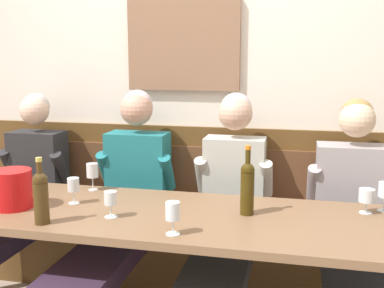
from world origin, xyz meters
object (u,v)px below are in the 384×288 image
(wall_bench, at_px, (183,246))
(ice_bucket, at_px, (12,189))
(wine_glass_right_end, at_px, (111,199))
(dining_table, at_px, (151,225))
(person_center_left_seat, at_px, (358,227))
(wine_bottle_amber_mid, at_px, (41,196))
(wine_glass_mid_right, at_px, (367,196))
(person_center_right_seat, at_px, (121,205))
(person_right_seat, at_px, (12,201))
(wine_bottle_clear_water, at_px, (247,186))
(wine_glass_by_bottle, at_px, (92,171))
(wine_glass_left_end, at_px, (73,186))
(wine_glass_center_rear, at_px, (173,213))
(person_left_seat, at_px, (226,214))

(wall_bench, distance_m, ice_bucket, 1.22)
(ice_bucket, distance_m, wine_glass_right_end, 0.57)
(dining_table, xyz_separation_m, person_center_left_seat, (1.06, 0.34, -0.05))
(wine_bottle_amber_mid, bearing_deg, wine_glass_mid_right, 18.24)
(person_center_right_seat, bearing_deg, person_right_seat, -179.16)
(wine_bottle_clear_water, bearing_deg, dining_table, -172.22)
(person_right_seat, height_order, wine_bottle_amber_mid, person_right_seat)
(wine_bottle_clear_water, distance_m, wine_glass_by_bottle, 0.98)
(wine_glass_left_end, bearing_deg, wine_bottle_amber_mid, -90.42)
(wine_bottle_amber_mid, xyz_separation_m, wine_glass_by_bottle, (-0.01, 0.59, -0.02))
(person_right_seat, relative_size, wine_glass_mid_right, 10.20)
(dining_table, distance_m, wine_glass_center_rear, 0.39)
(person_center_left_seat, distance_m, ice_bucket, 1.86)
(dining_table, distance_m, wine_glass_by_bottle, 0.59)
(person_left_seat, xyz_separation_m, wine_glass_mid_right, (0.74, -0.13, 0.19))
(person_right_seat, bearing_deg, wine_glass_by_bottle, -3.89)
(person_center_left_seat, xyz_separation_m, wine_bottle_clear_water, (-0.58, -0.28, 0.27))
(wine_bottle_clear_water, bearing_deg, person_left_seat, 117.50)
(wine_glass_by_bottle, height_order, wine_glass_mid_right, wine_glass_by_bottle)
(wall_bench, distance_m, wine_glass_by_bottle, 0.85)
(person_left_seat, bearing_deg, wall_bench, 135.09)
(wall_bench, bearing_deg, dining_table, -90.00)
(wine_glass_center_rear, bearing_deg, ice_bucket, 169.04)
(person_center_right_seat, distance_m, wine_glass_right_end, 0.54)
(person_center_left_seat, bearing_deg, wall_bench, 162.07)
(wine_glass_left_end, bearing_deg, ice_bucket, -153.67)
(wall_bench, distance_m, person_center_left_seat, 1.17)
(wine_glass_right_end, bearing_deg, person_center_right_seat, 106.16)
(wall_bench, distance_m, person_left_seat, 0.61)
(person_center_left_seat, distance_m, wine_glass_right_end, 1.34)
(person_left_seat, bearing_deg, person_center_left_seat, -0.18)
(dining_table, xyz_separation_m, wine_glass_mid_right, (1.08, 0.22, 0.17))
(person_right_seat, relative_size, person_center_right_seat, 0.98)
(wine_bottle_amber_mid, bearing_deg, wine_glass_right_end, 28.35)
(ice_bucket, xyz_separation_m, wine_glass_right_end, (0.57, -0.03, -0.01))
(dining_table, relative_size, wine_glass_right_end, 19.38)
(person_center_left_seat, bearing_deg, wine_glass_right_end, -158.97)
(person_right_seat, height_order, wine_glass_left_end, person_right_seat)
(dining_table, distance_m, person_center_right_seat, 0.47)
(wall_bench, bearing_deg, wine_bottle_amber_mid, -115.03)
(wine_glass_by_bottle, xyz_separation_m, wine_glass_right_end, (0.30, -0.43, -0.02))
(person_center_left_seat, bearing_deg, wine_glass_by_bottle, -178.42)
(dining_table, relative_size, person_center_left_seat, 1.98)
(wine_glass_center_rear, distance_m, wine_glass_left_end, 0.72)
(person_right_seat, distance_m, wine_bottle_amber_mid, 0.90)
(wall_bench, height_order, wine_bottle_amber_mid, wine_bottle_amber_mid)
(dining_table, relative_size, wine_glass_center_rear, 17.12)
(wall_bench, relative_size, wine_bottle_amber_mid, 8.91)
(person_right_seat, bearing_deg, ice_bucket, -54.49)
(wine_bottle_clear_water, height_order, wine_glass_center_rear, wine_bottle_clear_water)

